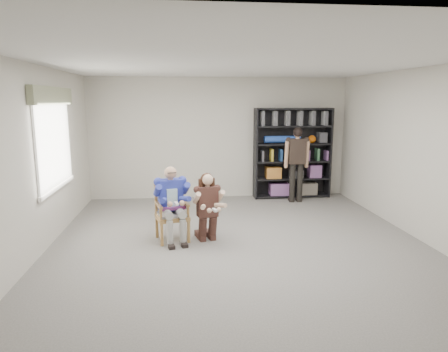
{
  "coord_description": "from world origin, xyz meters",
  "views": [
    {
      "loc": [
        -0.88,
        -5.8,
        2.27
      ],
      "look_at": [
        -0.2,
        0.6,
        1.05
      ],
      "focal_mm": 32.0,
      "sensor_mm": 36.0,
      "label": 1
    }
  ],
  "objects_px": {
    "armchair": "(172,212)",
    "bookshelf": "(292,153)",
    "seated_man": "(172,204)",
    "kneeling_woman": "(208,208)",
    "standing_man": "(297,165)"
  },
  "relations": [
    {
      "from": "kneeling_woman",
      "to": "standing_man",
      "type": "distance_m",
      "value": 3.22
    },
    {
      "from": "kneeling_woman",
      "to": "standing_man",
      "type": "relative_size",
      "value": 0.67
    },
    {
      "from": "armchair",
      "to": "kneeling_woman",
      "type": "relative_size",
      "value": 0.84
    },
    {
      "from": "kneeling_woman",
      "to": "bookshelf",
      "type": "bearing_deg",
      "value": 38.89
    },
    {
      "from": "armchair",
      "to": "kneeling_woman",
      "type": "bearing_deg",
      "value": -25.45
    },
    {
      "from": "armchair",
      "to": "seated_man",
      "type": "bearing_deg",
      "value": 0.0
    },
    {
      "from": "armchair",
      "to": "bookshelf",
      "type": "distance_m",
      "value": 3.93
    },
    {
      "from": "seated_man",
      "to": "kneeling_woman",
      "type": "distance_m",
      "value": 0.59
    },
    {
      "from": "bookshelf",
      "to": "standing_man",
      "type": "distance_m",
      "value": 0.52
    },
    {
      "from": "armchair",
      "to": "seated_man",
      "type": "relative_size",
      "value": 0.77
    },
    {
      "from": "bookshelf",
      "to": "standing_man",
      "type": "relative_size",
      "value": 1.24
    },
    {
      "from": "kneeling_woman",
      "to": "armchair",
      "type": "bearing_deg",
      "value": 154.55
    },
    {
      "from": "seated_man",
      "to": "armchair",
      "type": "bearing_deg",
      "value": 0.0
    },
    {
      "from": "armchair",
      "to": "seated_man",
      "type": "height_order",
      "value": "seated_man"
    },
    {
      "from": "armchair",
      "to": "standing_man",
      "type": "height_order",
      "value": "standing_man"
    }
  ]
}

